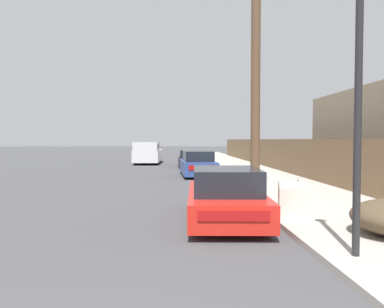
{
  "coord_description": "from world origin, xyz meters",
  "views": [
    {
      "loc": [
        0.83,
        -1.97,
        1.99
      ],
      "look_at": [
        1.46,
        11.51,
        1.47
      ],
      "focal_mm": 35.0,
      "sensor_mm": 36.0,
      "label": 1
    }
  ],
  "objects_px": {
    "pickup_truck": "(148,153)",
    "street_lamp": "(359,77)",
    "discarded_fridge": "(292,198)",
    "parked_sports_car_red": "(225,196)",
    "car_parked_far": "(191,159)",
    "car_parked_mid": "(198,164)",
    "utility_pole": "(256,62)"
  },
  "relations": [
    {
      "from": "discarded_fridge",
      "to": "street_lamp",
      "type": "xyz_separation_m",
      "value": [
        -0.05,
        -3.45,
        2.47
      ]
    },
    {
      "from": "car_parked_mid",
      "to": "parked_sports_car_red",
      "type": "bearing_deg",
      "value": -92.6
    },
    {
      "from": "pickup_truck",
      "to": "utility_pole",
      "type": "xyz_separation_m",
      "value": [
        5.18,
        -17.19,
        3.94
      ]
    },
    {
      "from": "car_parked_far",
      "to": "utility_pole",
      "type": "height_order",
      "value": "utility_pole"
    },
    {
      "from": "car_parked_mid",
      "to": "pickup_truck",
      "type": "bearing_deg",
      "value": 105.84
    },
    {
      "from": "car_parked_far",
      "to": "street_lamp",
      "type": "height_order",
      "value": "street_lamp"
    },
    {
      "from": "parked_sports_car_red",
      "to": "car_parked_mid",
      "type": "xyz_separation_m",
      "value": [
        0.02,
        11.34,
        0.05
      ]
    },
    {
      "from": "car_parked_mid",
      "to": "street_lamp",
      "type": "height_order",
      "value": "street_lamp"
    },
    {
      "from": "car_parked_far",
      "to": "street_lamp",
      "type": "bearing_deg",
      "value": -85.16
    },
    {
      "from": "car_parked_mid",
      "to": "street_lamp",
      "type": "distance_m",
      "value": 14.88
    },
    {
      "from": "car_parked_mid",
      "to": "pickup_truck",
      "type": "relative_size",
      "value": 0.82
    },
    {
      "from": "car_parked_mid",
      "to": "car_parked_far",
      "type": "height_order",
      "value": "car_parked_mid"
    },
    {
      "from": "car_parked_far",
      "to": "utility_pole",
      "type": "distance_m",
      "value": 14.33
    },
    {
      "from": "parked_sports_car_red",
      "to": "street_lamp",
      "type": "height_order",
      "value": "street_lamp"
    },
    {
      "from": "pickup_truck",
      "to": "utility_pole",
      "type": "relative_size",
      "value": 0.58
    },
    {
      "from": "car_parked_mid",
      "to": "car_parked_far",
      "type": "relative_size",
      "value": 1.01
    },
    {
      "from": "parked_sports_car_red",
      "to": "utility_pole",
      "type": "distance_m",
      "value": 6.49
    },
    {
      "from": "pickup_truck",
      "to": "car_parked_mid",
      "type": "bearing_deg",
      "value": 110.46
    },
    {
      "from": "pickup_truck",
      "to": "utility_pole",
      "type": "distance_m",
      "value": 18.39
    },
    {
      "from": "discarded_fridge",
      "to": "pickup_truck",
      "type": "height_order",
      "value": "pickup_truck"
    },
    {
      "from": "car_parked_mid",
      "to": "pickup_truck",
      "type": "xyz_separation_m",
      "value": [
        -3.47,
        10.46,
        0.25
      ]
    },
    {
      "from": "parked_sports_car_red",
      "to": "street_lamp",
      "type": "relative_size",
      "value": 0.9
    },
    {
      "from": "parked_sports_car_red",
      "to": "car_parked_far",
      "type": "xyz_separation_m",
      "value": [
        -0.07,
        18.17,
        0.0
      ]
    },
    {
      "from": "discarded_fridge",
      "to": "car_parked_mid",
      "type": "relative_size",
      "value": 0.39
    },
    {
      "from": "street_lamp",
      "to": "car_parked_far",
      "type": "bearing_deg",
      "value": 94.65
    },
    {
      "from": "car_parked_mid",
      "to": "street_lamp",
      "type": "bearing_deg",
      "value": -86.04
    },
    {
      "from": "utility_pole",
      "to": "street_lamp",
      "type": "distance_m",
      "value": 8.08
    },
    {
      "from": "discarded_fridge",
      "to": "car_parked_far",
      "type": "height_order",
      "value": "car_parked_far"
    },
    {
      "from": "pickup_truck",
      "to": "street_lamp",
      "type": "bearing_deg",
      "value": 103.67
    },
    {
      "from": "parked_sports_car_red",
      "to": "pickup_truck",
      "type": "distance_m",
      "value": 22.07
    },
    {
      "from": "parked_sports_car_red",
      "to": "car_parked_far",
      "type": "relative_size",
      "value": 1.03
    },
    {
      "from": "pickup_truck",
      "to": "parked_sports_car_red",
      "type": "bearing_deg",
      "value": 101.11
    }
  ]
}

